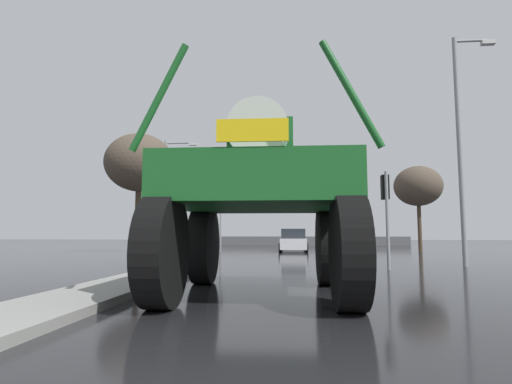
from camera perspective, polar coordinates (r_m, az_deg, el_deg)
name	(u,v)px	position (r m, az deg, el deg)	size (l,w,h in m)	color
ground_plane	(283,258)	(20.42, 3.82, -9.15)	(120.00, 120.00, 0.00)	black
median_island	(99,292)	(8.73, -20.87, -12.85)	(1.56, 11.42, 0.15)	gray
oversize_sprayer	(261,198)	(8.35, 0.65, -0.84)	(4.14, 5.32, 4.36)	black
sedan_ahead	(293,241)	(28.00, 5.18, -6.76)	(1.91, 4.12, 1.52)	silver
traffic_signal_near_left	(157,187)	(15.27, -13.50, 0.64)	(0.24, 0.54, 3.93)	gray
traffic_signal_near_right	(386,198)	(14.73, 17.52, -0.82)	(0.24, 0.54, 3.31)	gray
traffic_signal_far_left	(326,209)	(28.03, 9.62, -2.32)	(0.24, 0.55, 3.91)	gray
traffic_signal_far_right	(221,209)	(28.42, -4.85, -2.32)	(0.24, 0.55, 3.98)	gray
streetlight_near_right	(462,138)	(17.51, 26.62, 6.70)	(1.58, 0.24, 8.77)	gray
streetlight_far_left	(168,189)	(26.42, -12.10, 0.41)	(2.09, 0.24, 7.07)	gray
bare_tree_left	(139,163)	(26.54, -15.87, 3.87)	(4.20, 4.20, 7.36)	#473828
bare_tree_right	(418,186)	(29.16, 21.53, 0.74)	(3.10, 3.10, 5.65)	#473828
roadside_barrier	(290,241)	(43.01, 4.73, -6.76)	(24.21, 0.24, 0.90)	#59595B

